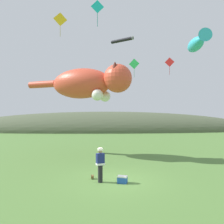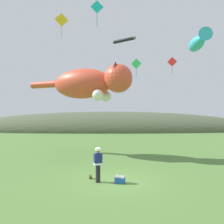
{
  "view_description": "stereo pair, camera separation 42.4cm",
  "coord_description": "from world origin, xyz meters",
  "px_view_note": "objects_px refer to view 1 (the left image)",
  "views": [
    {
      "loc": [
        -0.62,
        -11.51,
        3.53
      ],
      "look_at": [
        0.0,
        4.0,
        3.63
      ],
      "focal_mm": 35.0,
      "sensor_mm": 36.0,
      "label": 1
    },
    {
      "loc": [
        -0.2,
        -11.52,
        3.53
      ],
      "look_at": [
        0.0,
        4.0,
        3.63
      ],
      "focal_mm": 35.0,
      "sensor_mm": 36.0,
      "label": 2
    }
  ],
  "objects_px": {
    "kite_diamond_gold": "(60,19)",
    "kite_diamond_green": "(134,64)",
    "kite_diamond_red": "(170,62)",
    "kite_giant_cat": "(89,83)",
    "kite_fish_windsock": "(197,43)",
    "festival_attendant": "(100,164)",
    "kite_tube_streamer": "(122,40)",
    "picnic_cooler": "(122,179)",
    "kite_diamond_teal": "(97,7)",
    "kite_spool": "(92,177)"
  },
  "relations": [
    {
      "from": "kite_diamond_gold",
      "to": "kite_diamond_green",
      "type": "height_order",
      "value": "kite_diamond_gold"
    },
    {
      "from": "kite_diamond_gold",
      "to": "kite_diamond_red",
      "type": "height_order",
      "value": "kite_diamond_gold"
    },
    {
      "from": "kite_giant_cat",
      "to": "kite_fish_windsock",
      "type": "relative_size",
      "value": 2.69
    },
    {
      "from": "festival_attendant",
      "to": "kite_diamond_green",
      "type": "bearing_deg",
      "value": 74.19
    },
    {
      "from": "kite_tube_streamer",
      "to": "kite_fish_windsock",
      "type": "bearing_deg",
      "value": -62.39
    },
    {
      "from": "kite_diamond_red",
      "to": "kite_diamond_gold",
      "type": "bearing_deg",
      "value": -153.42
    },
    {
      "from": "kite_fish_windsock",
      "to": "kite_tube_streamer",
      "type": "distance_m",
      "value": 10.32
    },
    {
      "from": "picnic_cooler",
      "to": "festival_attendant",
      "type": "bearing_deg",
      "value": 171.89
    },
    {
      "from": "kite_fish_windsock",
      "to": "kite_diamond_teal",
      "type": "xyz_separation_m",
      "value": [
        -7.07,
        -0.57,
        2.14
      ]
    },
    {
      "from": "kite_giant_cat",
      "to": "kite_diamond_teal",
      "type": "height_order",
      "value": "kite_diamond_teal"
    },
    {
      "from": "kite_spool",
      "to": "picnic_cooler",
      "type": "xyz_separation_m",
      "value": [
        1.55,
        -0.75,
        0.06
      ]
    },
    {
      "from": "kite_tube_streamer",
      "to": "kite_diamond_red",
      "type": "distance_m",
      "value": 5.83
    },
    {
      "from": "kite_diamond_teal",
      "to": "kite_diamond_red",
      "type": "relative_size",
      "value": 0.92
    },
    {
      "from": "kite_fish_windsock",
      "to": "kite_diamond_red",
      "type": "height_order",
      "value": "kite_diamond_red"
    },
    {
      "from": "kite_diamond_red",
      "to": "kite_diamond_teal",
      "type": "bearing_deg",
      "value": -129.63
    },
    {
      "from": "picnic_cooler",
      "to": "kite_giant_cat",
      "type": "distance_m",
      "value": 9.33
    },
    {
      "from": "kite_diamond_gold",
      "to": "picnic_cooler",
      "type": "bearing_deg",
      "value": -58.48
    },
    {
      "from": "kite_giant_cat",
      "to": "festival_attendant",
      "type": "bearing_deg",
      "value": -81.28
    },
    {
      "from": "kite_diamond_teal",
      "to": "kite_diamond_red",
      "type": "xyz_separation_m",
      "value": [
        7.82,
        9.45,
        -1.43
      ]
    },
    {
      "from": "kite_diamond_teal",
      "to": "kite_tube_streamer",
      "type": "bearing_deg",
      "value": 74.95
    },
    {
      "from": "festival_attendant",
      "to": "kite_diamond_teal",
      "type": "distance_m",
      "value": 10.34
    },
    {
      "from": "festival_attendant",
      "to": "kite_spool",
      "type": "xyz_separation_m",
      "value": [
        -0.43,
        0.59,
        -0.83
      ]
    },
    {
      "from": "kite_giant_cat",
      "to": "kite_fish_windsock",
      "type": "xyz_separation_m",
      "value": [
        7.87,
        -2.78,
        2.54
      ]
    },
    {
      "from": "kite_giant_cat",
      "to": "kite_diamond_red",
      "type": "xyz_separation_m",
      "value": [
        8.62,
        6.1,
        3.25
      ]
    },
    {
      "from": "kite_tube_streamer",
      "to": "kite_diamond_green",
      "type": "bearing_deg",
      "value": -13.78
    },
    {
      "from": "picnic_cooler",
      "to": "kite_diamond_red",
      "type": "height_order",
      "value": "kite_diamond_red"
    },
    {
      "from": "kite_tube_streamer",
      "to": "kite_diamond_teal",
      "type": "height_order",
      "value": "kite_tube_streamer"
    },
    {
      "from": "kite_giant_cat",
      "to": "kite_diamond_red",
      "type": "bearing_deg",
      "value": 35.29
    },
    {
      "from": "kite_spool",
      "to": "kite_diamond_green",
      "type": "height_order",
      "value": "kite_diamond_green"
    },
    {
      "from": "kite_giant_cat",
      "to": "kite_fish_windsock",
      "type": "bearing_deg",
      "value": -19.45
    },
    {
      "from": "picnic_cooler",
      "to": "kite_diamond_teal",
      "type": "bearing_deg",
      "value": 110.67
    },
    {
      "from": "kite_diamond_teal",
      "to": "kite_diamond_red",
      "type": "height_order",
      "value": "kite_diamond_teal"
    },
    {
      "from": "kite_diamond_green",
      "to": "kite_giant_cat",
      "type": "bearing_deg",
      "value": -128.98
    },
    {
      "from": "kite_spool",
      "to": "picnic_cooler",
      "type": "relative_size",
      "value": 0.42
    },
    {
      "from": "kite_fish_windsock",
      "to": "kite_diamond_green",
      "type": "xyz_separation_m",
      "value": [
        -3.3,
        8.42,
        0.38
      ]
    },
    {
      "from": "kite_spool",
      "to": "kite_fish_windsock",
      "type": "xyz_separation_m",
      "value": [
        7.25,
        3.43,
        8.43
      ]
    },
    {
      "from": "picnic_cooler",
      "to": "kite_giant_cat",
      "type": "relative_size",
      "value": 0.06
    },
    {
      "from": "kite_fish_windsock",
      "to": "kite_diamond_red",
      "type": "bearing_deg",
      "value": 85.14
    },
    {
      "from": "festival_attendant",
      "to": "picnic_cooler",
      "type": "xyz_separation_m",
      "value": [
        1.12,
        -0.16,
        -0.77
      ]
    },
    {
      "from": "kite_tube_streamer",
      "to": "kite_diamond_red",
      "type": "xyz_separation_m",
      "value": [
        5.32,
        0.15,
        -2.37
      ]
    },
    {
      "from": "kite_diamond_teal",
      "to": "kite_diamond_green",
      "type": "xyz_separation_m",
      "value": [
        3.77,
        8.99,
        -1.77
      ]
    },
    {
      "from": "kite_diamond_green",
      "to": "kite_diamond_red",
      "type": "bearing_deg",
      "value": 6.46
    },
    {
      "from": "kite_fish_windsock",
      "to": "kite_diamond_gold",
      "type": "distance_m",
      "value": 11.23
    },
    {
      "from": "kite_giant_cat",
      "to": "picnic_cooler",
      "type": "bearing_deg",
      "value": -72.74
    },
    {
      "from": "picnic_cooler",
      "to": "kite_fish_windsock",
      "type": "height_order",
      "value": "kite_fish_windsock"
    },
    {
      "from": "picnic_cooler",
      "to": "kite_diamond_red",
      "type": "distance_m",
      "value": 17.17
    },
    {
      "from": "festival_attendant",
      "to": "kite_diamond_teal",
      "type": "xyz_separation_m",
      "value": [
        -0.24,
        3.45,
        9.74
      ]
    },
    {
      "from": "kite_spool",
      "to": "kite_tube_streamer",
      "type": "bearing_deg",
      "value": 77.55
    },
    {
      "from": "kite_tube_streamer",
      "to": "kite_diamond_green",
      "type": "distance_m",
      "value": 3.0
    },
    {
      "from": "kite_giant_cat",
      "to": "kite_fish_windsock",
      "type": "height_order",
      "value": "kite_fish_windsock"
    }
  ]
}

